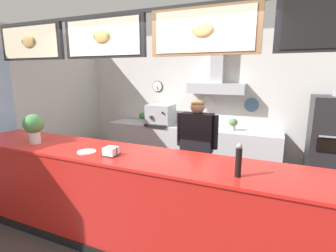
{
  "coord_description": "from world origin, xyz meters",
  "views": [
    {
      "loc": [
        1.31,
        -2.6,
        1.98
      ],
      "look_at": [
        -0.16,
        0.76,
        1.2
      ],
      "focal_mm": 27.11,
      "sensor_mm": 36.0,
      "label": 1
    }
  ],
  "objects_px": {
    "potted_rosemary": "(195,121)",
    "pepper_grinder": "(238,161)",
    "espresso_machine": "(161,115)",
    "pizza_oven": "(330,148)",
    "basil_vase": "(34,127)",
    "shop_worker": "(197,150)",
    "potted_sage": "(233,123)",
    "condiment_plate": "(87,152)",
    "potted_thyme": "(143,117)",
    "napkin_holder": "(111,152)"
  },
  "relations": [
    {
      "from": "pepper_grinder",
      "to": "napkin_holder",
      "type": "height_order",
      "value": "pepper_grinder"
    },
    {
      "from": "potted_rosemary",
      "to": "basil_vase",
      "type": "height_order",
      "value": "basil_vase"
    },
    {
      "from": "potted_sage",
      "to": "condiment_plate",
      "type": "bearing_deg",
      "value": -115.04
    },
    {
      "from": "espresso_machine",
      "to": "potted_rosemary",
      "type": "bearing_deg",
      "value": 4.4
    },
    {
      "from": "espresso_machine",
      "to": "potted_sage",
      "type": "bearing_deg",
      "value": 0.62
    },
    {
      "from": "potted_rosemary",
      "to": "potted_sage",
      "type": "xyz_separation_m",
      "value": [
        0.76,
        -0.04,
        0.01
      ]
    },
    {
      "from": "espresso_machine",
      "to": "pizza_oven",
      "type": "bearing_deg",
      "value": -3.51
    },
    {
      "from": "condiment_plate",
      "to": "napkin_holder",
      "type": "bearing_deg",
      "value": 3.36
    },
    {
      "from": "pizza_oven",
      "to": "shop_worker",
      "type": "xyz_separation_m",
      "value": [
        -1.86,
        -1.04,
        0.04
      ]
    },
    {
      "from": "basil_vase",
      "to": "espresso_machine",
      "type": "bearing_deg",
      "value": 77.11
    },
    {
      "from": "napkin_holder",
      "to": "basil_vase",
      "type": "distance_m",
      "value": 1.19
    },
    {
      "from": "espresso_machine",
      "to": "basil_vase",
      "type": "bearing_deg",
      "value": -102.89
    },
    {
      "from": "shop_worker",
      "to": "potted_thyme",
      "type": "bearing_deg",
      "value": -39.37
    },
    {
      "from": "napkin_holder",
      "to": "condiment_plate",
      "type": "relative_size",
      "value": 0.79
    },
    {
      "from": "shop_worker",
      "to": "napkin_holder",
      "type": "relative_size",
      "value": 9.78
    },
    {
      "from": "espresso_machine",
      "to": "basil_vase",
      "type": "distance_m",
      "value": 2.59
    },
    {
      "from": "napkin_holder",
      "to": "condiment_plate",
      "type": "distance_m",
      "value": 0.32
    },
    {
      "from": "potted_rosemary",
      "to": "potted_sage",
      "type": "height_order",
      "value": "potted_rosemary"
    },
    {
      "from": "napkin_holder",
      "to": "potted_sage",
      "type": "bearing_deg",
      "value": 70.92
    },
    {
      "from": "potted_sage",
      "to": "condiment_plate",
      "type": "distance_m",
      "value": 2.84
    },
    {
      "from": "pizza_oven",
      "to": "potted_sage",
      "type": "height_order",
      "value": "pizza_oven"
    },
    {
      "from": "napkin_holder",
      "to": "basil_vase",
      "type": "relative_size",
      "value": 0.44
    },
    {
      "from": "pepper_grinder",
      "to": "condiment_plate",
      "type": "height_order",
      "value": "pepper_grinder"
    },
    {
      "from": "basil_vase",
      "to": "napkin_holder",
      "type": "bearing_deg",
      "value": -0.99
    },
    {
      "from": "potted_sage",
      "to": "napkin_holder",
      "type": "distance_m",
      "value": 2.7
    },
    {
      "from": "napkin_holder",
      "to": "basil_vase",
      "type": "height_order",
      "value": "basil_vase"
    },
    {
      "from": "potted_rosemary",
      "to": "condiment_plate",
      "type": "xyz_separation_m",
      "value": [
        -0.44,
        -2.61,
        0.06
      ]
    },
    {
      "from": "potted_rosemary",
      "to": "potted_sage",
      "type": "relative_size",
      "value": 1.01
    },
    {
      "from": "pepper_grinder",
      "to": "potted_rosemary",
      "type": "bearing_deg",
      "value": 114.87
    },
    {
      "from": "potted_rosemary",
      "to": "shop_worker",
      "type": "bearing_deg",
      "value": -71.06
    },
    {
      "from": "condiment_plate",
      "to": "basil_vase",
      "type": "distance_m",
      "value": 0.88
    },
    {
      "from": "espresso_machine",
      "to": "shop_worker",
      "type": "bearing_deg",
      "value": -46.47
    },
    {
      "from": "potted_rosemary",
      "to": "pepper_grinder",
      "type": "bearing_deg",
      "value": -65.13
    },
    {
      "from": "espresso_machine",
      "to": "potted_sage",
      "type": "xyz_separation_m",
      "value": [
        1.48,
        0.02,
        -0.07
      ]
    },
    {
      "from": "shop_worker",
      "to": "condiment_plate",
      "type": "xyz_separation_m",
      "value": [
        -0.88,
        -1.33,
        0.25
      ]
    },
    {
      "from": "pepper_grinder",
      "to": "napkin_holder",
      "type": "xyz_separation_m",
      "value": [
        -1.35,
        0.04,
        -0.1
      ]
    },
    {
      "from": "shop_worker",
      "to": "potted_sage",
      "type": "bearing_deg",
      "value": -105.78
    },
    {
      "from": "potted_rosemary",
      "to": "pepper_grinder",
      "type": "xyz_separation_m",
      "value": [
        1.22,
        -2.63,
        0.2
      ]
    },
    {
      "from": "shop_worker",
      "to": "potted_rosemary",
      "type": "height_order",
      "value": "shop_worker"
    },
    {
      "from": "potted_thyme",
      "to": "napkin_holder",
      "type": "xyz_separation_m",
      "value": [
        1.02,
        -2.54,
        0.09
      ]
    },
    {
      "from": "pizza_oven",
      "to": "potted_thyme",
      "type": "bearing_deg",
      "value": 176.8
    },
    {
      "from": "pizza_oven",
      "to": "espresso_machine",
      "type": "height_order",
      "value": "pizza_oven"
    },
    {
      "from": "potted_thyme",
      "to": "pizza_oven",
      "type": "bearing_deg",
      "value": -3.2
    },
    {
      "from": "shop_worker",
      "to": "napkin_holder",
      "type": "xyz_separation_m",
      "value": [
        -0.57,
        -1.31,
        0.28
      ]
    },
    {
      "from": "pepper_grinder",
      "to": "basil_vase",
      "type": "height_order",
      "value": "basil_vase"
    },
    {
      "from": "potted_thyme",
      "to": "pepper_grinder",
      "type": "distance_m",
      "value": 3.51
    },
    {
      "from": "basil_vase",
      "to": "pepper_grinder",
      "type": "bearing_deg",
      "value": -1.37
    },
    {
      "from": "pepper_grinder",
      "to": "potted_thyme",
      "type": "bearing_deg",
      "value": 132.51
    },
    {
      "from": "espresso_machine",
      "to": "potted_sage",
      "type": "height_order",
      "value": "espresso_machine"
    },
    {
      "from": "espresso_machine",
      "to": "pepper_grinder",
      "type": "distance_m",
      "value": 3.23
    }
  ]
}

